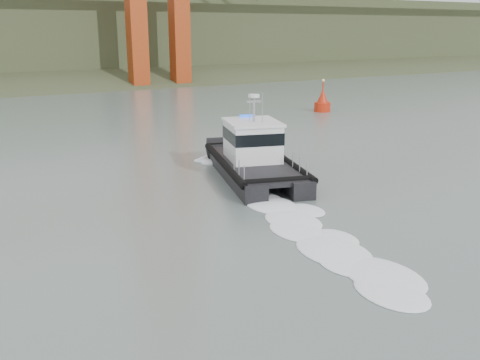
# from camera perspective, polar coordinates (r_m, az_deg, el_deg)

# --- Properties ---
(ground) EXTENTS (400.00, 400.00, 0.00)m
(ground) POSITION_cam_1_polar(r_m,az_deg,el_deg) (24.25, 9.58, -8.91)
(ground) COLOR slate
(ground) RESTS_ON ground
(patrol_boat) EXTENTS (7.68, 13.02, 5.96)m
(patrol_boat) POSITION_cam_1_polar(r_m,az_deg,el_deg) (37.53, 1.47, 2.63)
(patrol_boat) COLOR black
(patrol_boat) RESTS_ON ground
(nav_buoy) EXTENTS (2.06, 2.06, 4.28)m
(nav_buoy) POSITION_cam_1_polar(r_m,az_deg,el_deg) (68.58, 8.79, 8.17)
(nav_buoy) COLOR #B7230C
(nav_buoy) RESTS_ON ground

